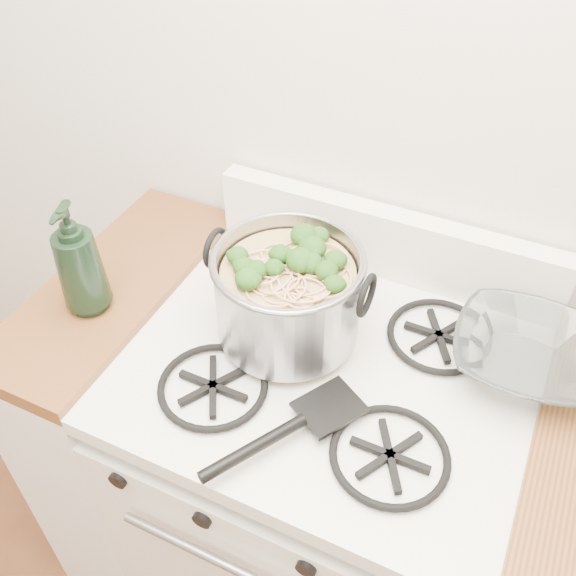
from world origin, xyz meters
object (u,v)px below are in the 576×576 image
at_px(gas_range, 321,490).
at_px(glass_bowl, 522,360).
at_px(stock_pot, 288,295).
at_px(spatula, 329,405).
at_px(bottle, 78,259).

distance_m(gas_range, glass_bowl, 0.61).
relative_size(gas_range, stock_pot, 2.94).
relative_size(spatula, glass_bowl, 2.94).
bearing_deg(bottle, glass_bowl, -1.90).
xyz_separation_m(gas_range, bottle, (-0.50, -0.08, 0.61)).
bearing_deg(glass_bowl, gas_range, -157.76).
xyz_separation_m(stock_pot, glass_bowl, (0.43, 0.10, -0.08)).
distance_m(gas_range, spatula, 0.51).
xyz_separation_m(spatula, bottle, (-0.54, 0.03, 0.11)).
height_order(stock_pot, spatula, stock_pot).
relative_size(stock_pot, bottle, 1.26).
bearing_deg(stock_pot, bottle, -164.45).
xyz_separation_m(gas_range, stock_pot, (-0.10, 0.03, 0.58)).
bearing_deg(spatula, bottle, -152.90).
height_order(gas_range, bottle, bottle).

